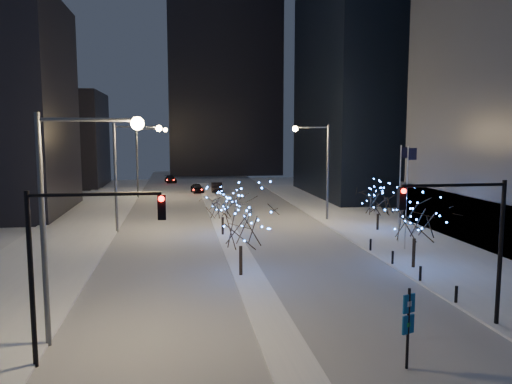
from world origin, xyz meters
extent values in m
plane|color=white|center=(0.00, 0.00, 0.00)|extent=(160.00, 160.00, 0.00)
cube|color=#AAAEB9|center=(0.00, 35.00, 0.01)|extent=(20.00, 130.00, 0.02)
cube|color=white|center=(0.00, 30.00, 0.07)|extent=(2.00, 80.00, 0.15)
cube|color=white|center=(15.00, 20.00, 0.07)|extent=(10.00, 90.00, 0.15)
cube|color=white|center=(-14.00, 20.00, 0.07)|extent=(8.00, 90.00, 0.15)
cube|color=black|center=(-26.00, 70.00, 8.00)|extent=(18.00, 16.00, 16.00)
cube|color=black|center=(6.00, 92.00, 21.00)|extent=(24.00, 14.00, 42.00)
cylinder|color=#595E66|center=(-10.00, 2.00, 5.00)|extent=(0.24, 0.24, 10.00)
cylinder|color=#595E66|center=(-8.00, 2.00, 9.70)|extent=(4.00, 0.16, 0.16)
sphere|color=#F2B779|center=(-6.00, 2.00, 9.55)|extent=(0.56, 0.56, 0.56)
cylinder|color=#595E66|center=(-10.00, 27.00, 5.00)|extent=(0.24, 0.24, 10.00)
cylinder|color=#595E66|center=(-8.00, 27.00, 9.70)|extent=(4.00, 0.16, 0.16)
sphere|color=#F2B779|center=(-6.00, 27.00, 9.55)|extent=(0.56, 0.56, 0.56)
cylinder|color=#595E66|center=(-10.00, 52.00, 5.00)|extent=(0.24, 0.24, 10.00)
cylinder|color=#595E66|center=(-8.00, 52.00, 9.70)|extent=(4.00, 0.16, 0.16)
sphere|color=#F2B779|center=(-6.00, 52.00, 9.55)|extent=(0.56, 0.56, 0.56)
cylinder|color=#595E66|center=(11.00, 30.00, 5.00)|extent=(0.24, 0.24, 10.00)
cylinder|color=#595E66|center=(9.25, 30.00, 9.70)|extent=(3.50, 0.16, 0.16)
sphere|color=#F2B779|center=(7.50, 30.00, 9.55)|extent=(0.56, 0.56, 0.56)
cylinder|color=black|center=(-10.00, 0.00, 3.50)|extent=(0.20, 0.20, 7.00)
cylinder|color=black|center=(-7.50, 0.00, 6.80)|extent=(5.00, 0.14, 0.14)
cube|color=black|center=(-5.00, 0.00, 6.25)|extent=(0.32, 0.28, 1.00)
sphere|color=#FF0C05|center=(-5.00, -0.18, 6.60)|extent=(0.22, 0.22, 0.22)
cylinder|color=black|center=(10.50, 1.00, 3.50)|extent=(0.20, 0.20, 7.00)
cylinder|color=black|center=(8.00, 1.00, 6.80)|extent=(5.00, 0.14, 0.14)
cube|color=black|center=(5.50, 1.00, 6.25)|extent=(0.32, 0.28, 1.00)
sphere|color=#FF0C05|center=(5.50, 0.82, 6.60)|extent=(0.22, 0.22, 0.22)
cylinder|color=silver|center=(13.00, 16.00, 4.15)|extent=(0.10, 0.10, 8.00)
cube|color=black|center=(13.35, 16.00, 7.55)|extent=(0.70, 0.03, 0.90)
cylinder|color=silver|center=(13.60, 18.50, 4.15)|extent=(0.10, 0.10, 8.00)
cube|color=black|center=(13.95, 18.50, 7.55)|extent=(0.70, 0.03, 0.90)
cylinder|color=black|center=(10.20, 4.00, 0.60)|extent=(0.16, 0.16, 0.90)
cylinder|color=black|center=(10.20, 8.00, 0.60)|extent=(0.16, 0.16, 0.90)
cylinder|color=black|center=(10.20, 12.00, 0.60)|extent=(0.16, 0.16, 0.90)
cylinder|color=black|center=(10.20, 16.00, 0.60)|extent=(0.16, 0.16, 0.90)
imported|color=black|center=(-1.50, 56.70, 0.69)|extent=(2.15, 4.24, 1.38)
imported|color=black|center=(1.50, 56.78, 0.78)|extent=(1.84, 4.78, 1.55)
imported|color=black|center=(-5.74, 72.97, 0.63)|extent=(2.48, 4.60, 1.27)
cylinder|color=black|center=(-0.50, 10.95, 1.08)|extent=(0.22, 0.22, 1.86)
cylinder|color=black|center=(-0.50, 23.85, 0.92)|extent=(0.22, 0.22, 1.55)
cylinder|color=black|center=(11.23, 10.98, 1.13)|extent=(0.22, 0.22, 1.96)
cylinder|color=black|center=(14.00, 23.77, 0.90)|extent=(0.22, 0.22, 1.50)
cylinder|color=black|center=(4.34, -2.40, 1.62)|extent=(0.11, 0.11, 3.24)
cube|color=#0D5096|center=(4.34, -2.40, 2.64)|extent=(0.56, 0.27, 0.74)
cube|color=#0D5096|center=(4.34, -2.40, 1.81)|extent=(0.56, 0.27, 0.74)
camera|label=1|loc=(-4.34, -19.75, 9.16)|focal=35.00mm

